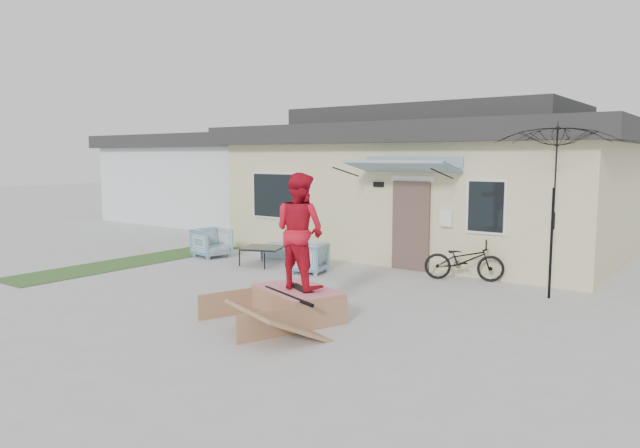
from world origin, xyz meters
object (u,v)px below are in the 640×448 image
Objects in this scene: loveseat at (292,247)px; bicycle at (464,256)px; skate_ramp at (297,303)px; armchair_left at (212,241)px; armchair_right at (308,256)px; skateboard at (300,287)px; coffee_table at (263,256)px; skater at (300,229)px; patio_umbrella at (553,206)px.

loveseat is 4.70m from bicycle.
bicycle is at bearing 97.05° from skate_ramp.
armchair_left is 0.50× the size of bicycle.
skateboard is at bearing 21.46° from armchair_right.
coffee_table is 1.23× the size of skateboard.
skater reaches higher than skate_ramp.
patio_umbrella is 4.88m from skater.
armchair_right is at bearing 91.44° from bicycle.
armchair_right is 0.40× the size of skater.
armchair_left is 8.64m from patio_umbrella.
skate_ramp is at bearing 113.25° from loveseat.
armchair_left reaches higher than coffee_table.
bicycle is (6.58, 1.19, 0.12)m from armchair_left.
armchair_right is (1.48, -1.22, 0.08)m from loveseat.
patio_umbrella reaches higher than skate_ramp.
bicycle is (3.22, 1.34, 0.16)m from armchair_right.
skate_ramp is at bearing 74.68° from skater.
armchair_left is at bearing 170.04° from skate_ramp.
bicycle reaches higher than armchair_left.
bicycle is at bearing -98.19° from skater.
armchair_left is 3.37m from armchair_right.
skateboard is (-3.00, -3.84, -1.24)m from patio_umbrella.
loveseat is 0.81× the size of skater.
patio_umbrella is (6.64, -0.44, 1.45)m from loveseat.
skate_ramp is (3.62, -3.20, 0.02)m from coffee_table.
skateboard is (-1.06, -4.40, -0.03)m from bicycle.
patio_umbrella reaches higher than armchair_left.
armchair_right is 3.90m from skater.
skater is (2.16, -3.06, 1.11)m from armchair_right.
patio_umbrella is 1.23× the size of skate_ramp.
skater is at bearing 118.48° from skateboard.
skater is at bearing 21.46° from armchair_right.
bicycle is at bearing 163.87° from patio_umbrella.
bicycle reaches higher than loveseat.
skater is (-1.06, -4.40, 0.95)m from bicycle.
patio_umbrella is (5.15, 0.78, 1.36)m from armchair_right.
bicycle is 4.53m from skateboard.
loveseat is 2.07× the size of skateboard.
skater reaches higher than coffee_table.
bicycle is (4.70, 1.25, 0.31)m from coffee_table.
skate_ramp is 1.25m from skater.
skater is (0.02, 0.05, 1.25)m from skate_ramp.
coffee_table is at bearing 159.21° from skate_ramp.
loveseat is 1.92m from armchair_right.
patio_umbrella is 5.14m from skate_ramp.
bicycle is 0.88× the size of skater.
loveseat reaches higher than skate_ramp.
armchair_right is at bearing -171.35° from patio_umbrella.
coffee_table is 4.87m from bicycle.
armchair_left is at bearing -106.37° from armchair_right.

